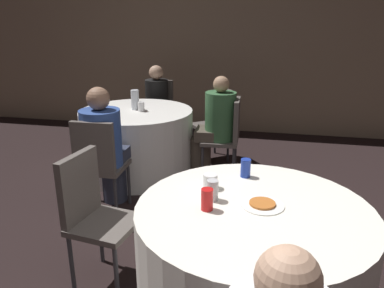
# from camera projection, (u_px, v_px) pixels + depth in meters

# --- Properties ---
(wall_back) EXTENTS (16.00, 0.06, 2.80)m
(wall_back) POSITION_uv_depth(u_px,v_px,m) (269.00, 42.00, 5.62)
(wall_back) COLOR gray
(wall_back) RESTS_ON ground_plane
(table_near) EXTENTS (1.32, 1.32, 0.75)m
(table_near) POSITION_uv_depth(u_px,v_px,m) (251.00, 266.00, 2.18)
(table_near) COLOR white
(table_near) RESTS_ON ground_plane
(table_far) EXTENTS (1.29, 1.29, 0.75)m
(table_far) POSITION_uv_depth(u_px,v_px,m) (138.00, 142.00, 4.37)
(table_far) COLOR white
(table_far) RESTS_ON ground_plane
(chair_near_west) EXTENTS (0.46, 0.45, 0.92)m
(chair_near_west) POSITION_uv_depth(u_px,v_px,m) (92.00, 208.00, 2.48)
(chair_near_west) COLOR #59514C
(chair_near_west) RESTS_ON ground_plane
(chair_far_east) EXTENTS (0.42, 0.41, 0.92)m
(chair_far_east) POSITION_uv_depth(u_px,v_px,m) (228.00, 132.00, 4.14)
(chair_far_east) COLOR #59514C
(chair_far_east) RESTS_ON ground_plane
(chair_far_south) EXTENTS (0.41, 0.41, 0.92)m
(chair_far_south) POSITION_uv_depth(u_px,v_px,m) (99.00, 160.00, 3.33)
(chair_far_south) COLOR #59514C
(chair_far_south) RESTS_ON ground_plane
(chair_far_northeast) EXTENTS (0.56, 0.56, 0.92)m
(chair_far_northeast) POSITION_uv_depth(u_px,v_px,m) (217.00, 117.00, 4.75)
(chair_far_northeast) COLOR #59514C
(chair_far_northeast) RESTS_ON ground_plane
(chair_far_north) EXTENTS (0.42, 0.42, 0.92)m
(chair_far_north) POSITION_uv_depth(u_px,v_px,m) (159.00, 107.00, 5.30)
(chair_far_north) COLOR #59514C
(chair_far_north) RESTS_ON ground_plane
(person_blue_shirt) EXTENTS (0.36, 0.52, 1.19)m
(person_blue_shirt) POSITION_uv_depth(u_px,v_px,m) (105.00, 147.00, 3.45)
(person_blue_shirt) COLOR #33384C
(person_blue_shirt) RESTS_ON ground_plane
(person_black_shirt) EXTENTS (0.32, 0.50, 1.14)m
(person_black_shirt) POSITION_uv_depth(u_px,v_px,m) (156.00, 108.00, 5.13)
(person_black_shirt) COLOR #282828
(person_black_shirt) RESTS_ON ground_plane
(person_green_jacket) EXTENTS (0.51, 0.34, 1.16)m
(person_green_jacket) POSITION_uv_depth(u_px,v_px,m) (214.00, 127.00, 4.15)
(person_green_jacket) COLOR #4C4238
(person_green_jacket) RESTS_ON ground_plane
(pizza_plate_near) EXTENTS (0.25, 0.25, 0.02)m
(pizza_plate_near) POSITION_uv_depth(u_px,v_px,m) (262.00, 204.00, 2.09)
(pizza_plate_near) COLOR white
(pizza_plate_near) RESTS_ON table_near
(soda_can_blue) EXTENTS (0.07, 0.07, 0.12)m
(soda_can_blue) POSITION_uv_depth(u_px,v_px,m) (246.00, 168.00, 2.45)
(soda_can_blue) COLOR #1E38A5
(soda_can_blue) RESTS_ON table_near
(soda_can_red) EXTENTS (0.07, 0.07, 0.12)m
(soda_can_red) POSITION_uv_depth(u_px,v_px,m) (207.00, 199.00, 2.02)
(soda_can_red) COLOR red
(soda_can_red) RESTS_ON table_near
(soda_can_silver) EXTENTS (0.07, 0.07, 0.12)m
(soda_can_silver) POSITION_uv_depth(u_px,v_px,m) (213.00, 190.00, 2.13)
(soda_can_silver) COLOR silver
(soda_can_silver) RESTS_ON table_near
(cup_near) EXTENTS (0.09, 0.09, 0.09)m
(cup_near) POSITION_uv_depth(u_px,v_px,m) (210.00, 181.00, 2.29)
(cup_near) COLOR white
(cup_near) RESTS_ON table_near
(bottle_far) EXTENTS (0.09, 0.09, 0.22)m
(bottle_far) POSITION_uv_depth(u_px,v_px,m) (135.00, 100.00, 4.25)
(bottle_far) COLOR silver
(bottle_far) RESTS_ON table_far
(cup_far) EXTENTS (0.07, 0.07, 0.11)m
(cup_far) POSITION_uv_depth(u_px,v_px,m) (141.00, 107.00, 4.18)
(cup_far) COLOR white
(cup_far) RESTS_ON table_far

